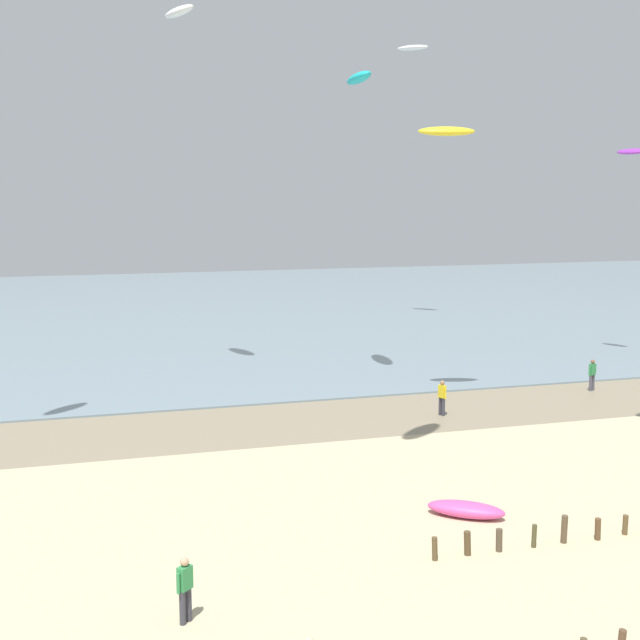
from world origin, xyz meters
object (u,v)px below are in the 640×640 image
object	(u,v)px
person_right_flank	(592,374)
kite_aloft_6	(179,12)
kite_aloft_7	(413,48)
kite_aloft_4	(632,151)
person_left_flank	(185,588)
person_nearest_camera	(442,397)
kite_aloft_1	(446,131)
grounded_kite	(466,509)
kite_aloft_0	(359,78)

from	to	relation	value
person_right_flank	kite_aloft_6	size ratio (longest dim) A/B	0.57
kite_aloft_7	kite_aloft_4	bearing A→B (deg)	154.71
person_left_flank	kite_aloft_7	bearing A→B (deg)	61.62
person_nearest_camera	person_right_flank	xyz separation A→B (m)	(9.81, 2.41, 0.00)
kite_aloft_6	kite_aloft_7	size ratio (longest dim) A/B	1.22
kite_aloft_1	kite_aloft_6	bearing A→B (deg)	-25.26
kite_aloft_6	person_nearest_camera	bearing A→B (deg)	-154.23
grounded_kite	kite_aloft_6	distance (m)	30.81
kite_aloft_4	kite_aloft_0	bearing A→B (deg)	-112.38
grounded_kite	kite_aloft_1	bearing A→B (deg)	-75.86
person_left_flank	kite_aloft_4	size ratio (longest dim) A/B	0.90
kite_aloft_6	kite_aloft_4	bearing A→B (deg)	-113.52
person_right_flank	kite_aloft_6	xyz separation A→B (m)	(-20.60, 8.47, 19.16)
kite_aloft_0	kite_aloft_7	distance (m)	22.01
grounded_kite	kite_aloft_7	xyz separation A→B (m)	(12.99, 37.65, 21.21)
grounded_kite	kite_aloft_7	world-z (taller)	kite_aloft_7
person_nearest_camera	kite_aloft_0	xyz separation A→B (m)	(-1.92, 7.14, 15.58)
person_nearest_camera	kite_aloft_6	distance (m)	24.53
person_right_flank	kite_aloft_4	distance (m)	15.04
kite_aloft_1	kite_aloft_7	xyz separation A→B (m)	(7.89, 24.10, 8.02)
kite_aloft_7	grounded_kite	bearing A→B (deg)	111.93
person_right_flank	person_left_flank	bearing A→B (deg)	-142.17
kite_aloft_0	kite_aloft_4	distance (m)	18.43
person_right_flank	grounded_kite	size ratio (longest dim) A/B	0.67
kite_aloft_0	kite_aloft_7	bearing A→B (deg)	-24.81
kite_aloft_1	kite_aloft_4	size ratio (longest dim) A/B	1.44
kite_aloft_7	kite_aloft_0	bearing A→B (deg)	101.61
kite_aloft_4	person_nearest_camera	bearing A→B (deg)	-88.97
kite_aloft_7	kite_aloft_6	bearing A→B (deg)	78.61
kite_aloft_4	kite_aloft_7	size ratio (longest dim) A/B	0.77
person_left_flank	person_right_flank	world-z (taller)	same
person_left_flank	kite_aloft_7	world-z (taller)	kite_aloft_7
person_nearest_camera	kite_aloft_6	xyz separation A→B (m)	(-10.79, 10.88, 19.16)
grounded_kite	kite_aloft_1	distance (m)	19.58
kite_aloft_0	kite_aloft_4	bearing A→B (deg)	-80.35
kite_aloft_1	kite_aloft_4	bearing A→B (deg)	-142.16
person_right_flank	kite_aloft_0	world-z (taller)	kite_aloft_0
kite_aloft_0	kite_aloft_7	world-z (taller)	kite_aloft_7
kite_aloft_0	kite_aloft_1	size ratio (longest dim) A/B	1.22
person_nearest_camera	kite_aloft_6	bearing A→B (deg)	134.75
person_nearest_camera	person_left_flank	size ratio (longest dim) A/B	1.00
person_left_flank	kite_aloft_4	world-z (taller)	kite_aloft_4
grounded_kite	kite_aloft_7	bearing A→B (deg)	-74.28
person_right_flank	kite_aloft_7	distance (m)	31.18
grounded_kite	person_left_flank	bearing A→B (deg)	58.84
grounded_kite	kite_aloft_6	xyz separation A→B (m)	(-6.38, 22.71, 19.82)
kite_aloft_1	grounded_kite	bearing A→B (deg)	82.71
kite_aloft_0	kite_aloft_7	xyz separation A→B (m)	(10.51, 18.69, 4.97)
kite_aloft_7	person_left_flank	bearing A→B (deg)	102.59
kite_aloft_0	kite_aloft_7	size ratio (longest dim) A/B	1.35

